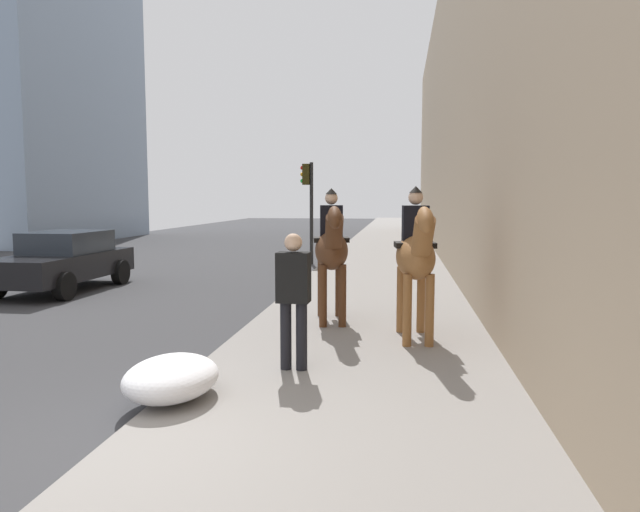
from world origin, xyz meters
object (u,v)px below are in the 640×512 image
car_near_lane (63,260)px  traffic_light_near_curb (309,196)px  mounted_horse_far (416,255)px  mounted_horse_near (332,248)px  pedestrian_greeting (294,292)px

car_near_lane → traffic_light_near_curb: bearing=143.3°
mounted_horse_far → traffic_light_near_curb: size_ratio=0.67×
mounted_horse_near → traffic_light_near_curb: size_ratio=0.67×
mounted_horse_far → traffic_light_near_curb: (10.86, 3.32, 0.92)m
mounted_horse_near → pedestrian_greeting: mounted_horse_near is taller
mounted_horse_far → car_near_lane: 9.44m
mounted_horse_near → traffic_light_near_curb: 10.00m
pedestrian_greeting → traffic_light_near_curb: (12.61, 1.79, 1.23)m
mounted_horse_near → car_near_lane: (3.28, 6.95, -0.66)m
mounted_horse_far → pedestrian_greeting: (-1.74, 1.53, -0.31)m
mounted_horse_near → traffic_light_near_curb: (9.77, 1.93, 0.93)m
mounted_horse_far → pedestrian_greeting: 2.34m
car_near_lane → mounted_horse_near: bearing=65.8°
traffic_light_near_curb → mounted_horse_near: bearing=-168.8°
car_near_lane → pedestrian_greeting: bearing=49.2°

